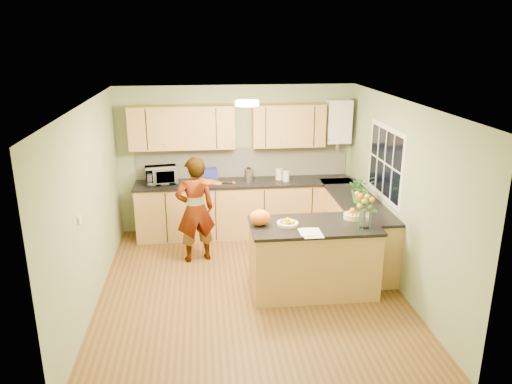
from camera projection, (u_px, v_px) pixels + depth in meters
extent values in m
plane|color=brown|center=(250.00, 288.00, 6.77)|extent=(4.50, 4.50, 0.00)
cube|color=white|center=(249.00, 103.00, 6.02)|extent=(4.00, 4.50, 0.02)
cube|color=gray|center=(237.00, 159.00, 8.53)|extent=(4.00, 0.02, 2.50)
cube|color=gray|center=(276.00, 285.00, 4.26)|extent=(4.00, 0.02, 2.50)
cube|color=gray|center=(90.00, 207.00, 6.19)|extent=(0.02, 4.50, 2.50)
cube|color=gray|center=(400.00, 196.00, 6.60)|extent=(0.02, 4.50, 2.50)
cube|color=tan|center=(245.00, 209.00, 8.50)|extent=(3.60, 0.60, 0.90)
cube|color=black|center=(244.00, 183.00, 8.34)|extent=(3.64, 0.62, 0.04)
cube|color=tan|center=(355.00, 229.00, 7.62)|extent=(0.60, 2.20, 0.90)
cube|color=black|center=(356.00, 200.00, 7.48)|extent=(0.62, 2.24, 0.04)
cube|color=silver|center=(243.00, 162.00, 8.54)|extent=(3.60, 0.02, 0.52)
cube|color=tan|center=(182.00, 127.00, 8.09)|extent=(1.70, 0.34, 0.70)
cube|color=tan|center=(288.00, 125.00, 8.27)|extent=(1.20, 0.34, 0.70)
cube|color=white|center=(338.00, 121.00, 8.35)|extent=(0.40, 0.30, 0.72)
cylinder|color=#ADADB1|center=(337.00, 145.00, 8.48)|extent=(0.06, 0.06, 0.20)
cube|color=white|center=(385.00, 163.00, 7.08)|extent=(0.01, 1.30, 1.05)
cube|color=black|center=(385.00, 163.00, 7.08)|extent=(0.01, 1.18, 0.92)
cube|color=white|center=(80.00, 220.00, 5.60)|extent=(0.02, 0.09, 0.09)
cylinder|color=#FFEABF|center=(247.00, 103.00, 6.31)|extent=(0.30, 0.30, 0.06)
cylinder|color=white|center=(247.00, 101.00, 6.30)|extent=(0.10, 0.10, 0.02)
cube|color=tan|center=(313.00, 259.00, 6.59)|extent=(1.62, 0.81, 0.91)
cube|color=black|center=(314.00, 226.00, 6.45)|extent=(1.66, 0.85, 0.04)
cylinder|color=beige|center=(288.00, 224.00, 6.40)|extent=(0.28, 0.28, 0.04)
cylinder|color=beige|center=(352.00, 216.00, 6.63)|extent=(0.23, 0.23, 0.07)
cylinder|color=silver|center=(364.00, 219.00, 6.30)|extent=(0.12, 0.12, 0.23)
ellipsoid|color=orange|center=(260.00, 218.00, 6.39)|extent=(0.31, 0.28, 0.20)
cube|color=white|center=(312.00, 233.00, 6.15)|extent=(0.24, 0.33, 0.01)
imported|color=tan|center=(195.00, 210.00, 7.40)|extent=(0.67, 0.52, 1.61)
imported|color=white|center=(161.00, 175.00, 8.19)|extent=(0.55, 0.42, 0.28)
cube|color=navy|center=(208.00, 176.00, 8.23)|extent=(0.32, 0.25, 0.24)
cylinder|color=#ADADB1|center=(249.00, 175.00, 8.33)|extent=(0.15, 0.15, 0.21)
sphere|color=black|center=(249.00, 167.00, 8.29)|extent=(0.08, 0.08, 0.08)
cylinder|color=beige|center=(279.00, 174.00, 8.43)|extent=(0.15, 0.15, 0.19)
cylinder|color=white|center=(286.00, 176.00, 8.33)|extent=(0.12, 0.12, 0.17)
imported|color=#397C29|center=(362.00, 188.00, 7.24)|extent=(0.43, 0.39, 0.43)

